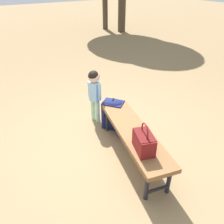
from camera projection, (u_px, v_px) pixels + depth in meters
name	position (u px, v px, depth m)	size (l,w,h in m)	color
ground_plane	(106.00, 141.00, 3.45)	(40.00, 40.00, 0.00)	#8C704C
park_bench	(134.00, 134.00, 2.97)	(1.65, 0.78, 0.45)	brown
handbag	(144.00, 141.00, 2.54)	(0.36, 0.28, 0.37)	maroon
child_standing	(94.00, 89.00, 3.63)	(0.23, 0.19, 0.92)	#B2D8B2
backpack_large	(113.00, 113.00, 3.65)	(0.40, 0.38, 0.54)	#191E4C
backpack_small	(123.00, 128.00, 3.50)	(0.16, 0.18, 0.29)	#4C2D66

